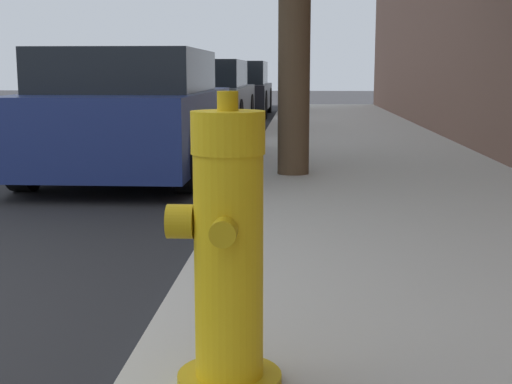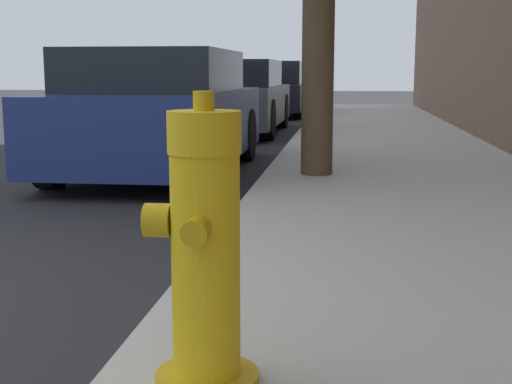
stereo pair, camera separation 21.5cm
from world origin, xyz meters
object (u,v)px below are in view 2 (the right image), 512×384
object	(u,v)px
parked_car_near	(160,113)
parked_car_mid	(233,97)
fire_hydrant	(205,254)
parked_car_far	(271,89)

from	to	relation	value
parked_car_near	parked_car_mid	size ratio (longest dim) A/B	0.93
fire_hydrant	parked_car_far	distance (m)	16.43
parked_car_near	fire_hydrant	bearing A→B (deg)	-73.86
parked_car_mid	parked_car_near	bearing A→B (deg)	-89.87
parked_car_mid	parked_car_far	world-z (taller)	parked_car_far
fire_hydrant	parked_car_mid	xyz separation A→B (m)	(-1.64, 10.98, 0.10)
parked_car_mid	fire_hydrant	bearing A→B (deg)	-81.48
parked_car_far	parked_car_mid	bearing A→B (deg)	-91.45
fire_hydrant	parked_car_mid	world-z (taller)	parked_car_mid
fire_hydrant	parked_car_mid	bearing A→B (deg)	98.52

